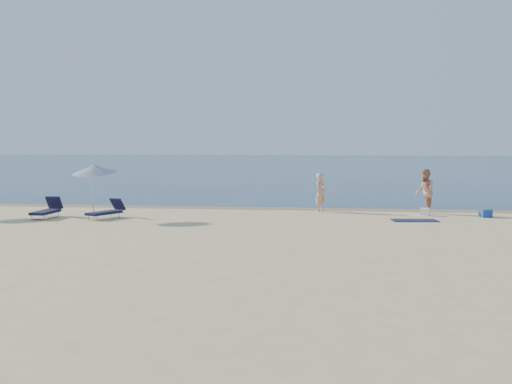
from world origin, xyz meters
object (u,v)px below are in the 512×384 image
at_px(person_right, 425,191).
at_px(blue_cooler, 486,213).
at_px(umbrella_near, 95,169).
at_px(person_left, 321,192).

distance_m(person_right, blue_cooler, 2.64).
height_order(person_right, blue_cooler, person_right).
bearing_deg(person_right, blue_cooler, 65.28).
distance_m(person_right, umbrella_near, 13.73).
height_order(blue_cooler, umbrella_near, umbrella_near).
xyz_separation_m(person_left, umbrella_near, (-8.79, -3.95, 1.12)).
bearing_deg(umbrella_near, blue_cooler, 20.69).
bearing_deg(blue_cooler, person_left, 145.93).
bearing_deg(umbrella_near, person_right, 26.64).
xyz_separation_m(person_left, blue_cooler, (6.70, -1.40, -0.69)).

